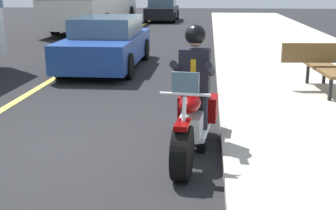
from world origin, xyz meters
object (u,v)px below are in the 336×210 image
(bench_sidewalk, at_px, (327,63))
(rider_main, at_px, (195,77))
(motorcycle_main, at_px, (192,122))
(car_dark, at_px, (107,43))
(car_silver, at_px, (162,10))

(bench_sidewalk, bearing_deg, rider_main, -38.65)
(motorcycle_main, relative_size, rider_main, 1.28)
(rider_main, relative_size, bench_sidewalk, 0.95)
(car_dark, bearing_deg, bench_sidewalk, 60.45)
(car_silver, height_order, car_dark, same)
(rider_main, xyz_separation_m, car_silver, (-23.00, -2.81, -0.35))
(rider_main, height_order, bench_sidewalk, rider_main)
(car_silver, bearing_deg, rider_main, 6.96)
(motorcycle_main, distance_m, bench_sidewalk, 4.31)
(motorcycle_main, bearing_deg, car_silver, -173.13)
(motorcycle_main, relative_size, car_silver, 0.48)
(rider_main, distance_m, car_dark, 6.73)
(motorcycle_main, bearing_deg, car_dark, -157.74)
(car_dark, bearing_deg, rider_main, 22.99)
(car_silver, distance_m, bench_sidewalk, 20.49)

